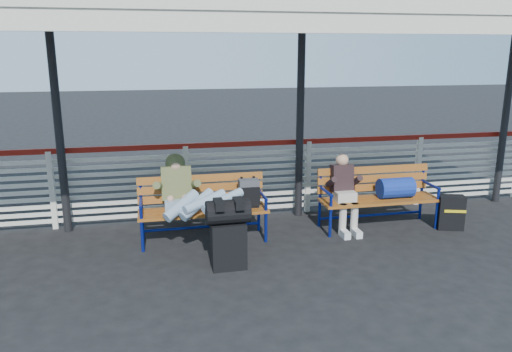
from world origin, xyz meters
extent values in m
plane|color=black|center=(0.00, 0.00, 0.00)|extent=(60.00, 60.00, 0.00)
cube|color=silver|center=(0.00, 1.90, 0.60)|extent=(12.00, 0.04, 1.04)
cube|color=maroon|center=(0.00, 1.90, 1.20)|extent=(12.00, 0.06, 0.08)
cube|color=silver|center=(0.00, 0.90, 3.08)|extent=(12.60, 3.60, 0.16)
cube|color=silver|center=(0.00, -0.85, 2.95)|extent=(12.60, 0.06, 0.30)
cylinder|color=black|center=(-1.80, 1.75, 1.50)|extent=(0.12, 0.12, 3.00)
cylinder|color=black|center=(1.80, 1.75, 1.50)|extent=(0.12, 0.12, 3.00)
cylinder|color=black|center=(5.50, 1.75, 1.50)|extent=(0.12, 0.12, 3.00)
cube|color=black|center=(0.36, -0.06, 0.29)|extent=(0.43, 0.26, 0.58)
cylinder|color=black|center=(0.36, -0.06, 0.73)|extent=(0.54, 0.31, 0.30)
cube|color=#975E1D|center=(0.16, 0.89, 0.45)|extent=(1.80, 0.50, 0.04)
cube|color=#975E1D|center=(0.16, 1.15, 0.72)|extent=(1.80, 0.10, 0.40)
cylinder|color=navy|center=(-0.69, 0.69, 0.23)|extent=(0.04, 0.04, 0.45)
cylinder|color=navy|center=(1.01, 0.69, 0.23)|extent=(0.04, 0.04, 0.45)
cylinder|color=navy|center=(-0.69, 1.16, 0.45)|extent=(0.04, 0.04, 0.90)
cylinder|color=navy|center=(1.01, 1.16, 0.45)|extent=(0.04, 0.04, 0.90)
cube|color=#4C5054|center=(0.81, 0.91, 0.67)|extent=(0.28, 0.18, 0.40)
cube|color=#975E1D|center=(2.81, 0.88, 0.45)|extent=(1.80, 0.50, 0.04)
cube|color=#975E1D|center=(2.81, 1.14, 0.72)|extent=(1.80, 0.10, 0.40)
cylinder|color=navy|center=(1.96, 0.68, 0.23)|extent=(0.04, 0.04, 0.45)
cylinder|color=navy|center=(3.66, 0.68, 0.23)|extent=(0.04, 0.04, 0.45)
cylinder|color=navy|center=(1.96, 1.15, 0.45)|extent=(0.04, 0.04, 0.90)
cylinder|color=navy|center=(3.66, 1.15, 0.45)|extent=(0.04, 0.04, 0.90)
cylinder|color=navy|center=(3.06, 0.88, 0.62)|extent=(0.52, 0.31, 0.31)
cube|color=#94AEC7|center=(-0.19, 0.94, 0.54)|extent=(0.36, 0.26, 0.18)
cube|color=#4C552D|center=(-0.19, 1.14, 0.80)|extent=(0.42, 0.38, 0.53)
sphere|color=#4C552D|center=(-0.19, 1.24, 1.08)|extent=(0.28, 0.28, 0.28)
sphere|color=tan|center=(-0.19, 1.20, 1.07)|extent=(0.21, 0.21, 0.21)
cube|color=black|center=(0.24, -0.12, 0.85)|extent=(0.11, 0.27, 0.10)
cube|color=black|center=(0.48, -0.12, 0.85)|extent=(0.11, 0.27, 0.10)
cube|color=beige|center=(2.26, 0.91, 0.53)|extent=(0.30, 0.24, 0.16)
cube|color=black|center=(2.26, 1.05, 0.78)|extent=(0.32, 0.23, 0.42)
sphere|color=tan|center=(2.26, 1.07, 1.05)|extent=(0.19, 0.19, 0.19)
cylinder|color=beige|center=(2.17, 0.73, 0.24)|extent=(0.11, 0.11, 0.46)
cylinder|color=beige|center=(2.35, 0.73, 0.24)|extent=(0.11, 0.11, 0.46)
cube|color=silver|center=(2.17, 0.63, 0.05)|extent=(0.10, 0.24, 0.10)
cube|color=silver|center=(2.35, 0.63, 0.05)|extent=(0.10, 0.24, 0.10)
cube|color=black|center=(3.86, 0.63, 0.26)|extent=(0.42, 0.31, 0.52)
cube|color=yellow|center=(3.86, 0.52, 0.31)|extent=(0.31, 0.11, 0.04)
camera|label=1|loc=(-0.51, -5.76, 2.63)|focal=35.00mm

